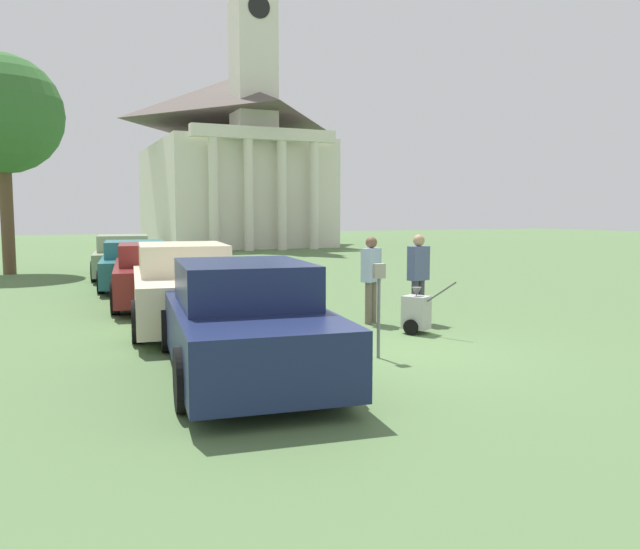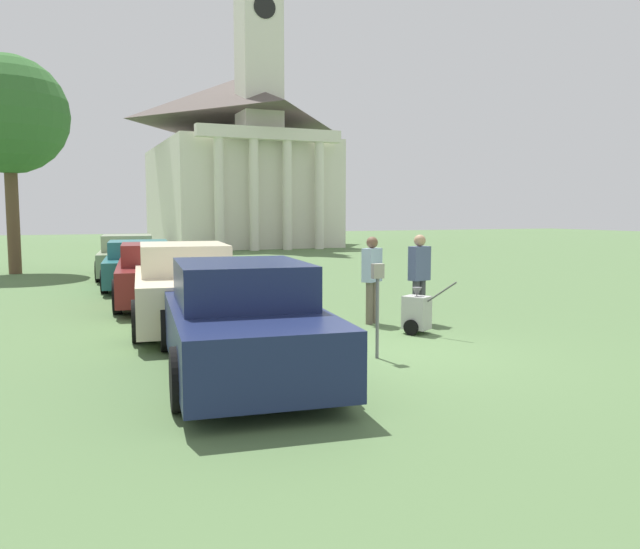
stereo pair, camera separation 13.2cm
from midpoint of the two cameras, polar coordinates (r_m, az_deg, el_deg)
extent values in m
plane|color=#517042|center=(9.88, 5.15, -7.15)|extent=(120.00, 120.00, 0.00)
cube|color=#19234C|center=(8.68, -7.64, -5.02)|extent=(2.46, 5.21, 0.77)
cube|color=#19234C|center=(8.38, -7.47, -0.77)|extent=(1.89, 2.29, 0.56)
cylinder|color=black|center=(10.15, -14.19, -4.87)|extent=(0.26, 0.74, 0.72)
cylinder|color=black|center=(10.40, -4.01, -4.46)|extent=(0.26, 0.74, 0.72)
cylinder|color=black|center=(7.12, -12.95, -9.34)|extent=(0.26, 0.74, 0.72)
cylinder|color=black|center=(7.46, 1.42, -8.50)|extent=(0.26, 0.74, 0.72)
cube|color=beige|center=(12.56, -12.77, -1.67)|extent=(2.40, 5.37, 0.83)
cube|color=beige|center=(12.28, -12.77, 1.44)|extent=(1.83, 2.35, 0.57)
cylinder|color=black|center=(14.16, -16.79, -1.97)|extent=(0.27, 0.75, 0.73)
cylinder|color=black|center=(14.27, -9.69, -1.76)|extent=(0.27, 0.75, 0.73)
cylinder|color=black|center=(10.97, -16.73, -4.13)|extent=(0.27, 0.75, 0.73)
cylinder|color=black|center=(11.11, -7.57, -3.82)|extent=(0.27, 0.75, 0.73)
cube|color=maroon|center=(15.60, -14.94, -0.42)|extent=(2.47, 4.93, 0.75)
cube|color=maroon|center=(15.35, -14.98, 1.83)|extent=(1.91, 2.18, 0.49)
cylinder|color=black|center=(17.07, -18.26, -0.70)|extent=(0.27, 0.77, 0.76)
cylinder|color=black|center=(17.13, -11.96, -0.52)|extent=(0.27, 0.77, 0.76)
cylinder|color=black|center=(14.16, -18.52, -1.97)|extent=(0.27, 0.77, 0.76)
cylinder|color=black|center=(14.23, -10.92, -1.74)|extent=(0.27, 0.77, 0.76)
cube|color=#23666B|center=(19.46, -16.72, 0.54)|extent=(2.48, 5.24, 0.71)
cube|color=#23666B|center=(19.22, -16.76, 2.25)|extent=(1.90, 2.30, 0.48)
cylinder|color=black|center=(21.06, -19.24, 0.26)|extent=(0.25, 0.66, 0.64)
cylinder|color=black|center=(21.06, -14.20, 0.40)|extent=(0.25, 0.66, 0.64)
cylinder|color=black|center=(17.94, -19.63, -0.64)|extent=(0.25, 0.66, 0.64)
cylinder|color=black|center=(17.95, -13.71, -0.47)|extent=(0.25, 0.66, 0.64)
cube|color=gray|center=(22.52, -17.69, 1.20)|extent=(2.39, 5.10, 0.71)
cube|color=gray|center=(22.29, -17.74, 2.76)|extent=(1.83, 2.24, 0.54)
cylinder|color=black|center=(24.08, -19.75, 0.91)|extent=(0.26, 0.69, 0.67)
cylinder|color=black|center=(24.06, -15.51, 1.04)|extent=(0.26, 0.69, 0.67)
cylinder|color=black|center=(21.05, -20.14, 0.26)|extent=(0.26, 0.69, 0.67)
cylinder|color=black|center=(21.02, -15.29, 0.40)|extent=(0.26, 0.69, 0.67)
cylinder|color=slate|center=(9.42, 4.98, -4.02)|extent=(0.05, 0.05, 1.21)
cube|color=gray|center=(9.32, 5.02, 0.32)|extent=(0.18, 0.09, 0.22)
cylinder|color=#665B4C|center=(12.44, 4.57, -2.53)|extent=(0.14, 0.14, 0.83)
cylinder|color=#665B4C|center=(12.30, 4.15, -2.62)|extent=(0.14, 0.14, 0.83)
cube|color=#99B2CC|center=(12.29, 4.39, 0.88)|extent=(0.47, 0.40, 0.66)
sphere|color=brown|center=(12.26, 4.41, 2.94)|extent=(0.23, 0.23, 0.23)
cylinder|color=#3F3F47|center=(12.62, 8.91, -2.42)|extent=(0.14, 0.14, 0.85)
cylinder|color=#3F3F47|center=(12.50, 8.37, -2.49)|extent=(0.14, 0.14, 0.85)
cube|color=#4C597F|center=(12.48, 8.69, 1.02)|extent=(0.46, 0.31, 0.68)
sphere|color=tan|center=(12.45, 8.72, 3.10)|extent=(0.23, 0.23, 0.23)
cube|color=#B2B2AD|center=(11.46, 8.47, -3.44)|extent=(0.53, 0.56, 0.60)
cone|color=#59595B|center=(11.41, 8.49, -1.56)|extent=(0.18, 0.18, 0.16)
cylinder|color=#4C4C4C|center=(11.20, 10.64, -1.62)|extent=(0.33, 0.52, 0.43)
cylinder|color=black|center=(11.32, 7.96, -4.81)|extent=(0.19, 0.27, 0.28)
cylinder|color=black|center=(11.69, 8.92, -4.49)|extent=(0.19, 0.27, 0.28)
cube|color=silver|center=(44.25, -8.34, 7.13)|extent=(10.27, 14.25, 6.75)
pyramid|color=#564C47|center=(44.89, -8.46, 15.34)|extent=(10.48, 14.54, 3.04)
cylinder|color=silver|center=(36.00, -9.80, 7.19)|extent=(0.56, 0.56, 6.41)
cylinder|color=silver|center=(36.55, -6.64, 7.21)|extent=(0.56, 0.56, 6.41)
cylinder|color=silver|center=(37.20, -3.59, 7.21)|extent=(0.56, 0.56, 6.41)
cylinder|color=silver|center=(37.96, -0.66, 7.19)|extent=(0.56, 0.56, 6.41)
cube|color=silver|center=(37.13, -5.15, 12.71)|extent=(8.73, 0.70, 0.70)
cube|color=silver|center=(39.94, -6.24, 19.06)|extent=(2.40, 2.40, 9.44)
cylinder|color=black|center=(39.53, -5.70, 23.18)|extent=(1.32, 0.06, 1.32)
cylinder|color=brown|center=(24.92, -26.82, 4.48)|extent=(0.44, 0.44, 3.88)
sphere|color=#33662D|center=(25.16, -27.20, 12.94)|extent=(4.15, 4.15, 4.15)
camera|label=1|loc=(0.07, -90.34, -0.03)|focal=35.00mm
camera|label=2|loc=(0.07, 89.66, 0.03)|focal=35.00mm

